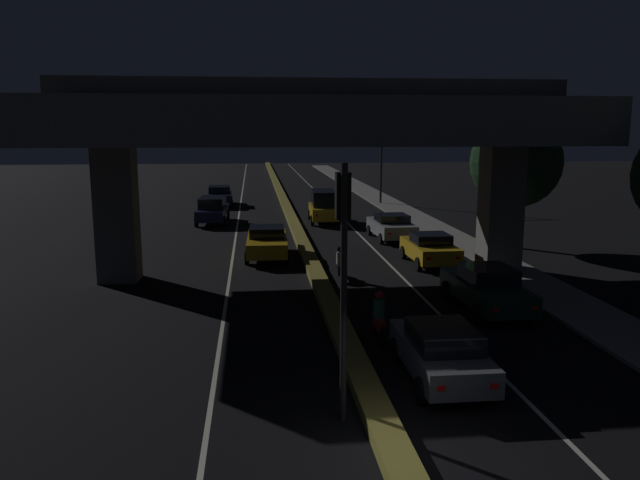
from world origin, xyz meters
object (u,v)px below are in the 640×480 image
object	(u,v)px
car_taxi_yellow_lead_oncoming	(267,242)
car_taxi_yellow_fifth	(323,206)
car_grey_lead	(441,351)
car_taxi_yellow_third	(430,248)
car_dark_blue_second_oncoming	(213,209)
motorcycle_black_filtering_mid	(340,265)
car_dark_blue_third_oncoming	(220,195)
street_lamp	(377,146)
car_dark_green_second	(486,288)
motorcycle_red_filtering_near	(379,319)
car_silver_fourth	(391,226)
traffic_light_left_of_median	(343,249)

from	to	relation	value
car_taxi_yellow_lead_oncoming	car_taxi_yellow_fifth	bearing A→B (deg)	161.63
car_grey_lead	car_taxi_yellow_lead_oncoming	size ratio (longest dim) A/B	0.87
car_taxi_yellow_lead_oncoming	car_taxi_yellow_third	bearing A→B (deg)	73.95
car_dark_blue_second_oncoming	motorcycle_black_filtering_mid	distance (m)	17.23
car_taxi_yellow_lead_oncoming	motorcycle_black_filtering_mid	distance (m)	5.59
car_dark_blue_third_oncoming	car_grey_lead	bearing A→B (deg)	8.68
street_lamp	car_dark_green_second	size ratio (longest dim) A/B	1.70
motorcycle_red_filtering_near	motorcycle_black_filtering_mid	size ratio (longest dim) A/B	1.06
car_silver_fourth	car_taxi_yellow_fifth	bearing A→B (deg)	22.63
motorcycle_black_filtering_mid	car_taxi_yellow_lead_oncoming	bearing A→B (deg)	33.43
car_dark_green_second	motorcycle_black_filtering_mid	size ratio (longest dim) A/B	2.64
car_grey_lead	car_silver_fourth	distance (m)	19.81
car_silver_fourth	car_dark_blue_second_oncoming	world-z (taller)	car_dark_blue_second_oncoming
car_taxi_yellow_third	motorcycle_red_filtering_near	xyz separation A→B (m)	(-4.36, -9.90, -0.11)
car_dark_blue_second_oncoming	motorcycle_black_filtering_mid	bearing A→B (deg)	23.62
car_dark_green_second	motorcycle_red_filtering_near	distance (m)	4.94
car_taxi_yellow_third	car_silver_fourth	world-z (taller)	car_taxi_yellow_third
street_lamp	car_dark_green_second	xyz separation A→B (m)	(-2.12, -29.89, -3.89)
car_taxi_yellow_fifth	car_dark_blue_second_oncoming	bearing A→B (deg)	88.79
car_grey_lead	car_taxi_yellow_lead_oncoming	world-z (taller)	car_taxi_yellow_lead_oncoming
street_lamp	car_taxi_yellow_lead_oncoming	bearing A→B (deg)	-114.75
car_silver_fourth	motorcycle_black_filtering_mid	world-z (taller)	car_silver_fourth
street_lamp	motorcycle_black_filtering_mid	xyz separation A→B (m)	(-6.45, -25.02, -4.08)
car_taxi_yellow_third	car_taxi_yellow_lead_oncoming	xyz separation A→B (m)	(-7.35, 2.32, 0.04)
car_grey_lead	car_dark_blue_third_oncoming	world-z (taller)	car_dark_blue_third_oncoming
street_lamp	car_grey_lead	xyz separation A→B (m)	(-5.43, -35.54, -3.94)
car_taxi_yellow_third	car_taxi_yellow_fifth	world-z (taller)	car_taxi_yellow_fifth
car_grey_lead	car_dark_blue_second_oncoming	distance (m)	27.56
car_grey_lead	motorcycle_red_filtering_near	distance (m)	3.23
car_dark_blue_third_oncoming	motorcycle_red_filtering_near	xyz separation A→B (m)	(6.28, -33.11, -0.18)
car_silver_fourth	motorcycle_red_filtering_near	bearing A→B (deg)	164.03
car_grey_lead	car_taxi_yellow_third	xyz separation A→B (m)	(3.46, 12.99, -0.01)
car_dark_green_second	motorcycle_black_filtering_mid	distance (m)	6.52
traffic_light_left_of_median	car_silver_fourth	world-z (taller)	traffic_light_left_of_median
street_lamp	car_taxi_yellow_fifth	bearing A→B (deg)	-120.03
car_dark_green_second	car_taxi_yellow_lead_oncoming	bearing A→B (deg)	35.34
car_dark_blue_third_oncoming	motorcycle_black_filtering_mid	bearing A→B (deg)	10.95
street_lamp	car_grey_lead	bearing A→B (deg)	-98.69
traffic_light_left_of_median	car_silver_fourth	size ratio (longest dim) A/B	1.25
car_taxi_yellow_lead_oncoming	traffic_light_left_of_median	bearing A→B (deg)	5.47
car_dark_green_second	car_taxi_yellow_lead_oncoming	world-z (taller)	car_dark_green_second
motorcycle_red_filtering_near	motorcycle_black_filtering_mid	distance (m)	7.43
car_dark_green_second	car_taxi_yellow_lead_oncoming	distance (m)	12.05
traffic_light_left_of_median	motorcycle_red_filtering_near	bearing A→B (deg)	69.91
car_dark_green_second	car_taxi_yellow_fifth	xyz separation A→B (m)	(-3.26, 20.59, 0.31)
street_lamp	car_grey_lead	size ratio (longest dim) A/B	1.93
motorcycle_black_filtering_mid	street_lamp	bearing A→B (deg)	-11.95
car_taxi_yellow_third	car_grey_lead	bearing A→B (deg)	164.39
car_taxi_yellow_third	car_dark_blue_second_oncoming	xyz separation A→B (m)	(-10.61, 13.62, 0.17)
car_dark_blue_third_oncoming	car_dark_blue_second_oncoming	bearing A→B (deg)	-2.38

